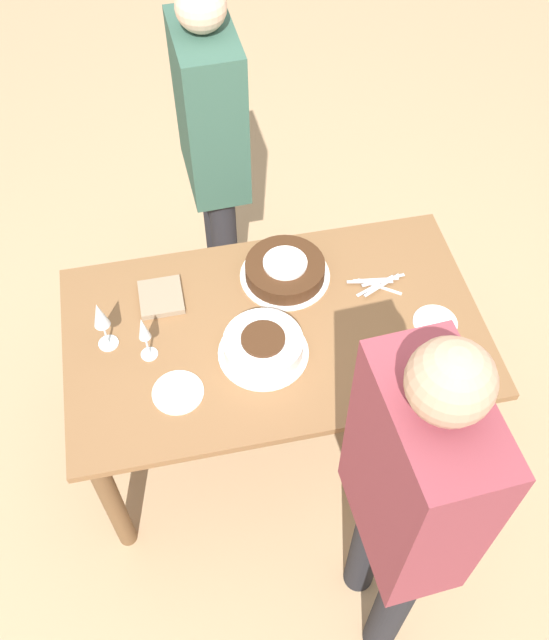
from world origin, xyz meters
The scene contains 12 objects.
ground_plane centered at (0.00, 0.00, 0.00)m, with size 12.00×12.00×0.00m, color tan.
dining_table centered at (0.00, 0.00, 0.62)m, with size 1.47×0.86×0.73m.
cake_center_white centered at (0.06, 0.09, 0.77)m, with size 0.31×0.31×0.09m.
cake_front_chocolate centered at (-0.09, -0.23, 0.77)m, with size 0.33×0.33×0.08m.
wine_glass_near centered at (0.58, -0.05, 0.88)m, with size 0.07×0.07×0.22m.
wine_glass_far centered at (0.44, 0.02, 0.87)m, with size 0.06×0.06×0.20m.
dessert_plate_left centered at (-0.56, 0.09, 0.73)m, with size 0.16×0.16×0.01m.
dessert_plate_right centered at (0.36, 0.19, 0.73)m, with size 0.17×0.17×0.01m.
fork_pile centered at (-0.41, -0.12, 0.74)m, with size 0.22×0.11×0.02m.
napkin_stack centered at (0.37, -0.21, 0.74)m, with size 0.15×0.17×0.02m.
person_cutting centered at (0.08, -0.79, 0.95)m, with size 0.24×0.41×1.58m.
person_watching centered at (-0.19, 0.79, 1.00)m, with size 0.24×0.41×1.65m.
Camera 1 is at (0.30, 1.45, 2.75)m, focal length 40.00 mm.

